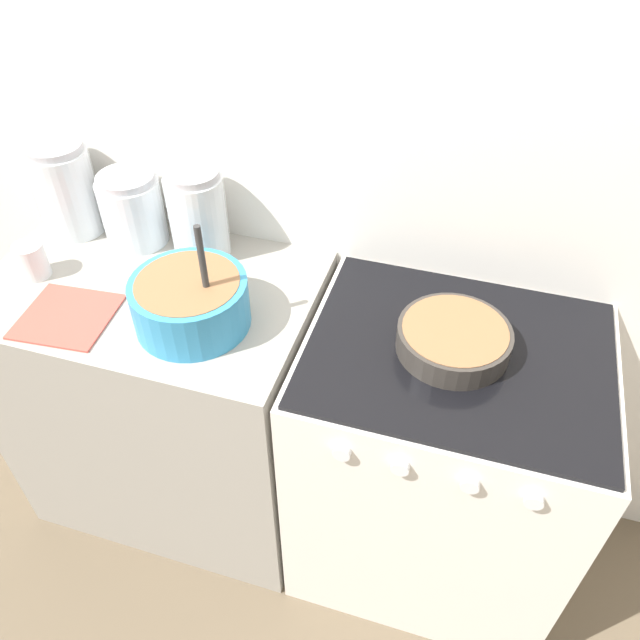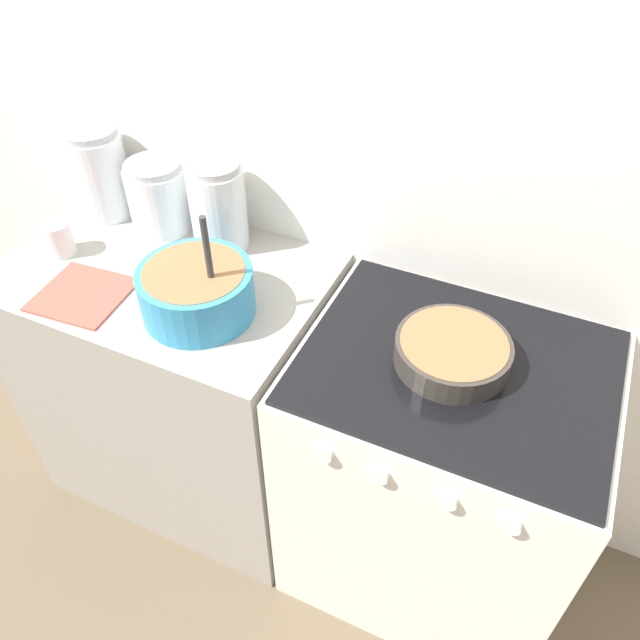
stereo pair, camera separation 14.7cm
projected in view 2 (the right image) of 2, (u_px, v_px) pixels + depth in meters
name	position (u px, v px, depth m)	size (l,w,h in m)	color
ground_plane	(272.00, 587.00, 1.96)	(12.00, 12.00, 0.00)	brown
wall_back	(361.00, 153.00, 1.56)	(4.76, 0.05, 2.40)	white
countertop_cabinet	(186.00, 384.00, 1.99)	(0.88, 0.59, 0.90)	#9E998E
stove	(434.00, 477.00, 1.73)	(0.73, 0.60, 0.90)	white
mixing_bowl	(197.00, 289.00, 1.52)	(0.28, 0.28, 0.29)	#338CBF
baking_pan	(453.00, 351.00, 1.41)	(0.26, 0.26, 0.06)	#38332D
storage_jar_left	(101.00, 178.00, 1.83)	(0.17, 0.17, 0.27)	silver
storage_jar_middle	(159.00, 201.00, 1.79)	(0.17, 0.17, 0.21)	silver
storage_jar_right	(219.00, 211.00, 1.71)	(0.16, 0.16, 0.25)	silver
tin_can	(58.00, 238.00, 1.72)	(0.08, 0.08, 0.10)	silver
recipe_page	(83.00, 294.00, 1.61)	(0.24, 0.23, 0.01)	#CC4C3F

